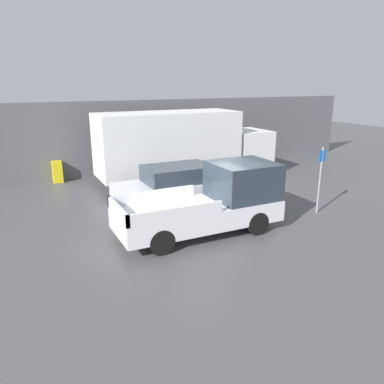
{
  "coord_description": "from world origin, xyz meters",
  "views": [
    {
      "loc": [
        -5.88,
        -10.29,
        4.7
      ],
      "look_at": [
        -0.49,
        0.61,
        1.08
      ],
      "focal_mm": 35.0,
      "sensor_mm": 36.0,
      "label": 1
    }
  ],
  "objects_px": {
    "delivery_truck": "(181,144)",
    "parking_sign": "(320,177)",
    "pickup_truck": "(214,201)",
    "car": "(176,186)",
    "newspaper_box": "(57,172)"
  },
  "relations": [
    {
      "from": "car",
      "to": "parking_sign",
      "type": "relative_size",
      "value": 1.88
    },
    {
      "from": "pickup_truck",
      "to": "parking_sign",
      "type": "distance_m",
      "value": 4.32
    },
    {
      "from": "pickup_truck",
      "to": "delivery_truck",
      "type": "xyz_separation_m",
      "value": [
        1.7,
        6.21,
        0.82
      ]
    },
    {
      "from": "pickup_truck",
      "to": "parking_sign",
      "type": "xyz_separation_m",
      "value": [
        4.29,
        -0.19,
        0.39
      ]
    },
    {
      "from": "delivery_truck",
      "to": "parking_sign",
      "type": "xyz_separation_m",
      "value": [
        2.6,
        -6.4,
        -0.44
      ]
    },
    {
      "from": "pickup_truck",
      "to": "car",
      "type": "height_order",
      "value": "pickup_truck"
    },
    {
      "from": "pickup_truck",
      "to": "delivery_truck",
      "type": "height_order",
      "value": "delivery_truck"
    },
    {
      "from": "pickup_truck",
      "to": "parking_sign",
      "type": "height_order",
      "value": "parking_sign"
    },
    {
      "from": "pickup_truck",
      "to": "car",
      "type": "distance_m",
      "value": 2.87
    },
    {
      "from": "car",
      "to": "delivery_truck",
      "type": "height_order",
      "value": "delivery_truck"
    },
    {
      "from": "pickup_truck",
      "to": "newspaper_box",
      "type": "relative_size",
      "value": 5.07
    },
    {
      "from": "pickup_truck",
      "to": "delivery_truck",
      "type": "bearing_deg",
      "value": 74.72
    },
    {
      "from": "pickup_truck",
      "to": "newspaper_box",
      "type": "xyz_separation_m",
      "value": [
        -3.75,
        8.64,
        -0.48
      ]
    },
    {
      "from": "delivery_truck",
      "to": "parking_sign",
      "type": "distance_m",
      "value": 6.92
    },
    {
      "from": "pickup_truck",
      "to": "newspaper_box",
      "type": "distance_m",
      "value": 9.43
    }
  ]
}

